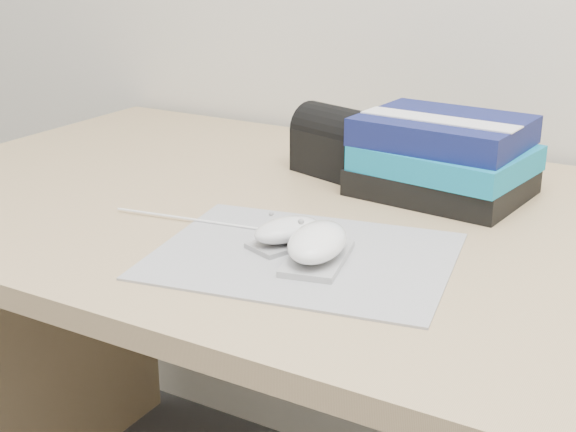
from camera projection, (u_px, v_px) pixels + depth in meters
The scene contains 7 objects.
desk at pixel (414, 360), 1.19m from camera, with size 1.60×0.80×0.73m.
mousepad at pixel (304, 256), 0.95m from camera, with size 0.35×0.27×0.00m, color gray.
mouse_rear at pixel (287, 232), 0.98m from camera, with size 0.08×0.10×0.04m.
mouse_front at pixel (317, 245), 0.93m from camera, with size 0.09×0.13×0.05m.
usb_cable at pixel (197, 220), 1.06m from camera, with size 0.00×0.00×0.25m, color white.
book_stack at pixel (444, 157), 1.16m from camera, with size 0.26×0.21×0.12m.
pouch at pixel (334, 141), 1.26m from camera, with size 0.14×0.11×0.11m.
Camera 1 is at (0.36, 0.65, 1.10)m, focal length 50.00 mm.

